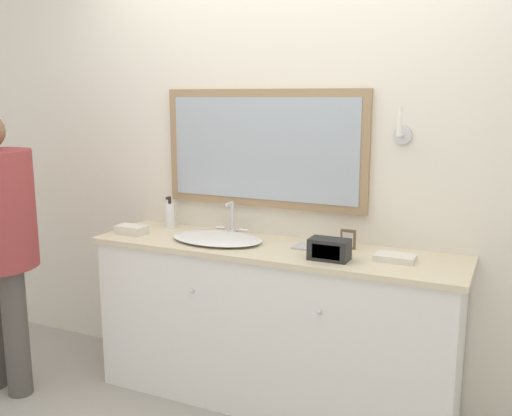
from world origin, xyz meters
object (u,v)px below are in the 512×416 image
object	(u,v)px
sink_basin	(217,238)
appliance_box	(329,249)
soap_bottle	(170,215)
picture_frame	(348,239)

from	to	relation	value
sink_basin	appliance_box	bearing A→B (deg)	-7.42
soap_bottle	picture_frame	size ratio (longest dim) A/B	1.87
appliance_box	picture_frame	bearing A→B (deg)	83.25
sink_basin	soap_bottle	world-z (taller)	sink_basin
soap_bottle	appliance_box	size ratio (longest dim) A/B	0.99
sink_basin	picture_frame	world-z (taller)	sink_basin
appliance_box	sink_basin	bearing A→B (deg)	172.58
sink_basin	soap_bottle	distance (m)	0.45
appliance_box	soap_bottle	bearing A→B (deg)	166.90
sink_basin	picture_frame	bearing A→B (deg)	11.83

